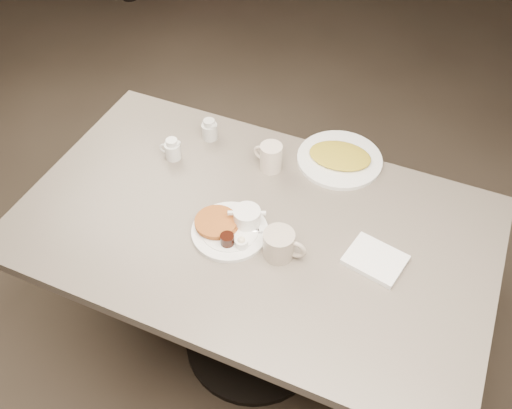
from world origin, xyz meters
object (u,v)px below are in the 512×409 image
at_px(creamer_right, 209,130).
at_px(coffee_mug_near, 280,244).
at_px(coffee_mug_far, 270,157).
at_px(hash_plate, 340,158).
at_px(creamer_left, 172,149).
at_px(main_plate, 231,226).
at_px(diner_table, 254,256).

bearing_deg(creamer_right, coffee_mug_near, -42.36).
height_order(coffee_mug_near, coffee_mug_far, coffee_mug_far).
xyz_separation_m(coffee_mug_near, creamer_right, (-0.44, 0.40, -0.01)).
distance_m(coffee_mug_far, hash_plate, 0.25).
relative_size(creamer_left, hash_plate, 0.25).
relative_size(creamer_left, creamer_right, 1.05).
distance_m(main_plate, hash_plate, 0.49).
distance_m(main_plate, creamer_right, 0.46).
bearing_deg(creamer_left, diner_table, -23.95).
relative_size(coffee_mug_near, coffee_mug_far, 1.18).
xyz_separation_m(coffee_mug_far, hash_plate, (0.21, 0.13, -0.04)).
height_order(main_plate, coffee_mug_far, coffee_mug_far).
relative_size(diner_table, coffee_mug_far, 13.00).
relative_size(coffee_mug_far, creamer_right, 1.44).
xyz_separation_m(coffee_mug_near, creamer_left, (-0.51, 0.25, -0.01)).
bearing_deg(coffee_mug_far, coffee_mug_near, -63.06).
relative_size(diner_table, creamer_left, 17.93).
height_order(main_plate, creamer_left, creamer_left).
bearing_deg(coffee_mug_near, creamer_right, 137.64).
relative_size(main_plate, creamer_right, 3.97).
height_order(main_plate, coffee_mug_near, coffee_mug_near).
bearing_deg(creamer_left, coffee_mug_near, -26.30).
distance_m(diner_table, coffee_mug_far, 0.34).
distance_m(main_plate, creamer_left, 0.41).
distance_m(main_plate, coffee_mug_far, 0.32).
xyz_separation_m(diner_table, coffee_mug_far, (-0.05, 0.26, 0.22)).
bearing_deg(creamer_left, coffee_mug_far, 14.61).
relative_size(coffee_mug_near, creamer_left, 1.62).
height_order(main_plate, hash_plate, main_plate).
xyz_separation_m(diner_table, creamer_right, (-0.32, 0.32, 0.21)).
bearing_deg(coffee_mug_near, main_plate, 172.17).
xyz_separation_m(diner_table, creamer_left, (-0.39, 0.17, 0.21)).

